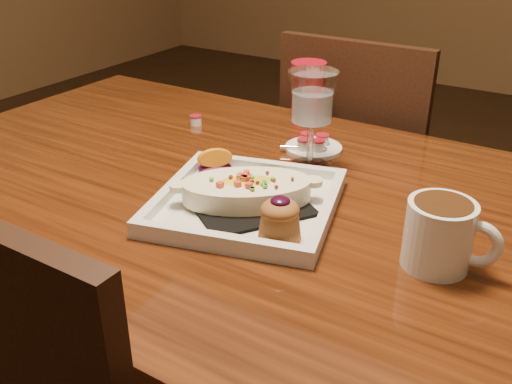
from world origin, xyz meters
The scene contains 8 objects.
table centered at (0.00, 0.00, 0.65)m, with size 1.50×0.90×0.75m.
chair_far centered at (0.00, 0.63, 0.51)m, with size 0.42×0.42×0.93m.
plate centered at (0.06, -0.07, 0.78)m, with size 0.37×0.37×0.08m.
coffee_mug centered at (0.39, -0.06, 0.81)m, with size 0.14×0.10×0.10m.
goblet centered at (0.07, 0.14, 0.89)m, with size 0.10×0.10×0.20m.
saucer centered at (0.03, 0.23, 0.76)m, with size 0.12×0.12×0.08m.
creamer_loose centered at (-0.28, 0.23, 0.76)m, with size 0.03×0.03×0.02m.
red_tumbler centered at (-0.07, 0.40, 0.82)m, with size 0.09×0.09×0.14m, color #B40C1F.
Camera 1 is at (0.53, -0.79, 1.23)m, focal length 40.00 mm.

